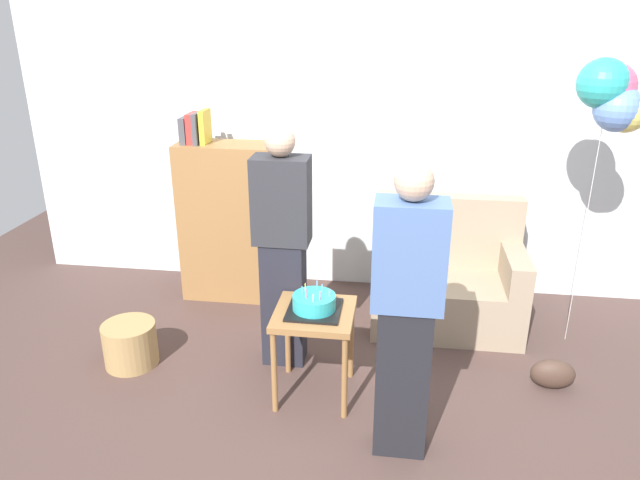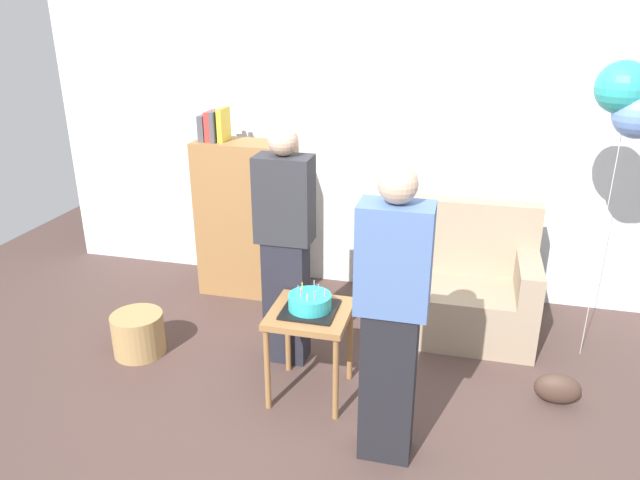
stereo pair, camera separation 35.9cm
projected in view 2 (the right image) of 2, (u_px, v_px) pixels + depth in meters
ground_plane at (336, 433)px, 3.41m from camera, size 8.00×8.00×0.00m
wall_back at (394, 132)px, 4.76m from camera, size 6.00×0.10×2.70m
couch at (458, 288)px, 4.41m from camera, size 1.10×0.70×0.96m
bookshelf at (247, 217)px, 4.90m from camera, size 0.80×0.36×1.56m
side_table at (310, 324)px, 3.59m from camera, size 0.48×0.48×0.59m
birthday_cake at (310, 303)px, 3.54m from camera, size 0.32×0.32×0.16m
person_blowing_candles at (285, 247)px, 3.85m from camera, size 0.36×0.22×1.63m
person_holding_cake at (391, 319)px, 2.97m from camera, size 0.36×0.22×1.63m
wicker_basket at (138, 334)px, 4.15m from camera, size 0.36×0.36×0.30m
handbag at (557, 389)px, 3.64m from camera, size 0.28×0.14×0.20m
balloon_bunch at (633, 100)px, 3.52m from camera, size 0.46×0.36×2.01m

